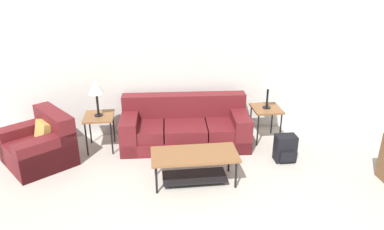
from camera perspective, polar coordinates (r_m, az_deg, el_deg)
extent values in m
cube|color=silver|center=(6.70, 0.12, 8.02)|extent=(8.97, 0.06, 2.60)
cube|color=maroon|center=(6.50, -1.04, -3.66)|extent=(2.20, 1.02, 0.22)
cube|color=maroon|center=(6.40, -7.49, -2.21)|extent=(0.74, 0.85, 0.20)
cube|color=maroon|center=(6.39, -1.05, -2.05)|extent=(0.74, 0.85, 0.20)
cube|color=maroon|center=(6.46, 5.33, -1.86)|extent=(0.74, 0.85, 0.20)
cube|color=maroon|center=(6.59, -1.21, 1.56)|extent=(2.17, 0.38, 0.40)
cube|color=maroon|center=(6.45, -9.41, -2.42)|extent=(0.33, 0.92, 0.58)
cube|color=maroon|center=(6.53, 7.20, -1.97)|extent=(0.33, 0.92, 0.58)
cube|color=maroon|center=(6.36, -22.37, -5.19)|extent=(1.29, 1.31, 0.40)
cube|color=maroon|center=(6.30, -20.24, -1.13)|extent=(0.78, 0.95, 0.40)
cube|color=maroon|center=(6.64, -23.59, -3.45)|extent=(0.88, 0.73, 0.56)
cube|color=maroon|center=(6.02, -21.23, -5.74)|extent=(0.88, 0.73, 0.56)
cube|color=tan|center=(6.27, -21.82, -2.46)|extent=(0.35, 0.39, 0.36)
cube|color=brown|center=(5.30, 0.39, -6.06)|extent=(1.23, 0.58, 0.04)
cylinder|color=black|center=(5.19, -5.44, -9.82)|extent=(0.03, 0.03, 0.42)
cylinder|color=black|center=(5.31, 6.71, -9.01)|extent=(0.03, 0.03, 0.42)
cylinder|color=black|center=(5.58, -5.61, -7.30)|extent=(0.03, 0.03, 0.42)
cylinder|color=black|center=(5.70, 5.64, -6.62)|extent=(0.03, 0.03, 0.42)
cube|color=black|center=(5.48, 0.38, -9.36)|extent=(0.92, 0.41, 0.02)
cube|color=brown|center=(6.36, -14.01, -0.21)|extent=(0.48, 0.54, 0.03)
cylinder|color=black|center=(6.31, -15.79, -3.63)|extent=(0.03, 0.03, 0.58)
cylinder|color=black|center=(6.26, -12.14, -3.48)|extent=(0.03, 0.03, 0.58)
cylinder|color=black|center=(6.72, -15.28, -1.92)|extent=(0.03, 0.03, 0.58)
cylinder|color=black|center=(6.67, -11.86, -1.77)|extent=(0.03, 0.03, 0.58)
cube|color=brown|center=(6.63, 11.27, 0.96)|extent=(0.48, 0.54, 0.03)
cylinder|color=black|center=(6.49, 9.99, -2.34)|extent=(0.03, 0.03, 0.58)
cylinder|color=black|center=(6.61, 13.33, -2.13)|extent=(0.03, 0.03, 0.58)
cylinder|color=black|center=(6.89, 8.92, -0.76)|extent=(0.03, 0.03, 0.58)
cylinder|color=black|center=(7.00, 12.10, -0.59)|extent=(0.03, 0.03, 0.58)
cylinder|color=black|center=(6.36, -14.03, -0.01)|extent=(0.14, 0.14, 0.02)
cylinder|color=black|center=(6.29, -14.20, 1.61)|extent=(0.04, 0.04, 0.37)
cone|color=white|center=(6.19, -14.45, 4.15)|extent=(0.25, 0.25, 0.22)
cylinder|color=black|center=(6.62, 11.29, 1.15)|extent=(0.14, 0.14, 0.02)
cylinder|color=black|center=(6.55, 11.42, 2.72)|extent=(0.04, 0.04, 0.37)
cone|color=white|center=(6.46, 11.61, 5.17)|extent=(0.25, 0.25, 0.22)
cube|color=black|center=(6.14, 14.00, -4.91)|extent=(0.32, 0.23, 0.44)
cube|color=black|center=(6.07, 14.36, -6.21)|extent=(0.24, 0.05, 0.17)
cylinder|color=black|center=(6.21, 12.84, -4.24)|extent=(0.02, 0.02, 0.33)
cylinder|color=black|center=(6.27, 14.37, -4.13)|extent=(0.02, 0.02, 0.33)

